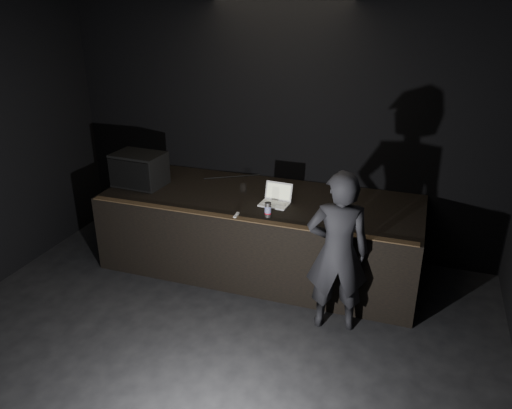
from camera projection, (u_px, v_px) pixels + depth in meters
The scene contains 10 objects.
room_walls at pixel (139, 201), 3.53m from camera, with size 6.10×7.10×3.52m.
stage_riser at pixel (261, 232), 6.50m from camera, with size 4.00×1.50×1.00m, color black.
riser_lip at pixel (241, 219), 5.69m from camera, with size 3.92×0.10×0.01m, color brown.
stage_monitor at pixel (139, 169), 6.62m from camera, with size 0.68×0.51×0.44m.
cable at pixel (232, 177), 6.98m from camera, with size 0.02×0.02×0.80m, color black.
laptop at pixel (276, 198), 6.10m from camera, with size 0.37×0.33×0.24m.
beer_can at pixel (268, 210), 5.71m from camera, with size 0.08×0.08×0.18m.
plastic_cup at pixel (243, 188), 6.44m from camera, with size 0.09×0.09×0.11m, color white.
wii_remote at pixel (236, 215), 5.76m from camera, with size 0.03×0.14×0.03m, color silver.
person at pixel (338, 252), 5.17m from camera, with size 0.66×0.43×1.80m, color black.
Camera 1 is at (1.85, -2.81, 3.39)m, focal length 35.00 mm.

